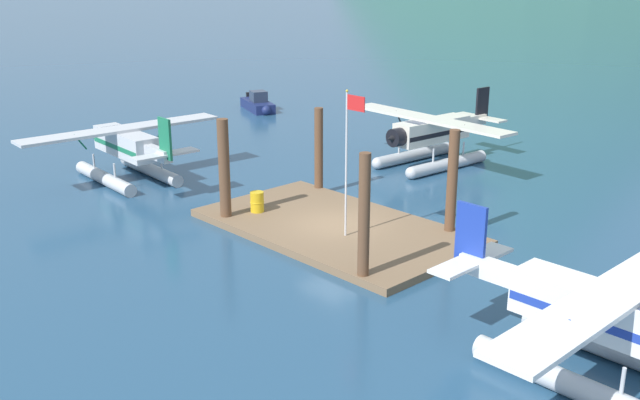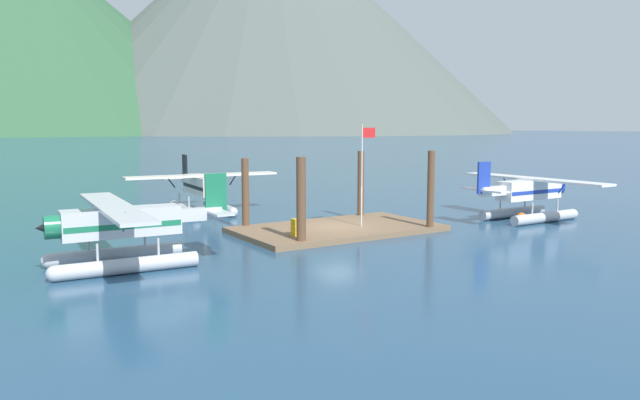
% 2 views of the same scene
% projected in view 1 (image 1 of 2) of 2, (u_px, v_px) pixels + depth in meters
% --- Properties ---
extents(ground_plane, '(1200.00, 1200.00, 0.00)m').
position_uv_depth(ground_plane, '(335.00, 231.00, 29.79)').
color(ground_plane, navy).
extents(dock_platform, '(11.34, 6.44, 0.30)m').
position_uv_depth(dock_platform, '(335.00, 227.00, 29.75)').
color(dock_platform, brown).
rests_on(dock_platform, ground).
extents(piling_near_left, '(0.47, 0.47, 4.46)m').
position_uv_depth(piling_near_left, '(224.00, 172.00, 30.09)').
color(piling_near_left, brown).
rests_on(piling_near_left, ground).
extents(piling_near_right, '(0.40, 0.40, 4.59)m').
position_uv_depth(piling_near_right, '(364.00, 220.00, 24.19)').
color(piling_near_right, brown).
rests_on(piling_near_right, ground).
extents(piling_far_left, '(0.41, 0.41, 4.14)m').
position_uv_depth(piling_far_left, '(319.00, 151.00, 34.12)').
color(piling_far_left, brown).
rests_on(piling_far_left, ground).
extents(piling_far_right, '(0.41, 0.41, 4.39)m').
position_uv_depth(piling_far_right, '(452.00, 185.00, 28.44)').
color(piling_far_right, brown).
rests_on(piling_far_right, ground).
extents(flagpole, '(0.95, 0.10, 5.73)m').
position_uv_depth(flagpole, '(349.00, 147.00, 27.26)').
color(flagpole, silver).
rests_on(flagpole, dock_platform).
extents(fuel_drum, '(0.62, 0.62, 0.88)m').
position_uv_depth(fuel_drum, '(257.00, 202.00, 31.09)').
color(fuel_drum, gold).
rests_on(fuel_drum, dock_platform).
extents(mooring_buoy, '(0.70, 0.70, 0.70)m').
position_uv_depth(mooring_buoy, '(520.00, 354.00, 19.61)').
color(mooring_buoy, orange).
rests_on(mooring_buoy, ground).
extents(seaplane_white_stbd_aft, '(7.98, 10.40, 3.84)m').
position_uv_depth(seaplane_white_stbd_aft, '(603.00, 325.00, 18.61)').
color(seaplane_white_stbd_aft, '#B7BABF').
rests_on(seaplane_white_stbd_aft, ground).
extents(seaplane_silver_port_aft, '(7.98, 10.46, 3.84)m').
position_uv_depth(seaplane_silver_port_aft, '(126.00, 150.00, 36.42)').
color(seaplane_silver_port_aft, '#B7BABF').
rests_on(seaplane_silver_port_aft, ground).
extents(seaplane_cream_bow_left, '(10.47, 7.97, 3.84)m').
position_uv_depth(seaplane_cream_bow_left, '(431.00, 137.00, 39.19)').
color(seaplane_cream_bow_left, '#B7BABF').
rests_on(seaplane_cream_bow_left, ground).
extents(boat_navy_open_west, '(4.64, 2.93, 1.50)m').
position_uv_depth(boat_navy_open_west, '(258.00, 104.00, 54.71)').
color(boat_navy_open_west, navy).
rests_on(boat_navy_open_west, ground).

